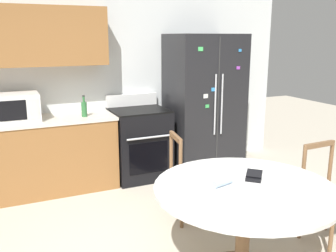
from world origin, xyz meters
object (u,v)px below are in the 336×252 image
oven_range (140,143)px  microwave (15,107)px  counter_bottle (84,109)px  dining_chair_far (191,178)px  dining_chair_right (329,197)px  refrigerator (204,103)px  candle_glass (283,192)px  wallet (254,176)px

oven_range → microwave: microwave is taller
microwave → counter_bottle: microwave is taller
dining_chair_far → dining_chair_right: 1.30m
refrigerator → oven_range: size_ratio=1.73×
dining_chair_right → candle_glass: dining_chair_right is taller
refrigerator → microwave: size_ratio=3.65×
microwave → wallet: (1.62, -2.25, -0.30)m
microwave → counter_bottle: size_ratio=2.00×
refrigerator → dining_chair_right: 2.25m
oven_range → counter_bottle: (-0.72, -0.06, 0.53)m
dining_chair_right → dining_chair_far: bearing=-46.6°
wallet → oven_range: bearing=93.8°
candle_glass → oven_range: bearing=93.2°
wallet → dining_chair_right: bearing=-0.9°
oven_range → counter_bottle: bearing=-174.9°
oven_range → dining_chair_far: bearing=-87.4°
oven_range → candle_glass: size_ratio=11.97×
refrigerator → candle_glass: bearing=-107.4°
microwave → candle_glass: size_ratio=5.68×
refrigerator → counter_bottle: (-1.65, -0.02, 0.06)m
counter_bottle → candle_glass: counter_bottle is taller
counter_bottle → dining_chair_right: counter_bottle is taller
refrigerator → microwave: 2.41m
counter_bottle → candle_glass: 2.65m
microwave → wallet: microwave is taller
refrigerator → wallet: bearing=-109.8°
dining_chair_far → dining_chair_right: bearing=55.4°
refrigerator → microwave: bearing=178.3°
counter_bottle → wallet: bearing=-68.2°
counter_bottle → wallet: counter_bottle is taller
counter_bottle → dining_chair_far: counter_bottle is taller
oven_range → counter_bottle: size_ratio=4.22×
oven_range → refrigerator: bearing=-2.9°
refrigerator → wallet: 2.32m
refrigerator → oven_range: bearing=177.1°
refrigerator → dining_chair_far: 1.63m
dining_chair_right → counter_bottle: bearing=-53.9°
counter_bottle → dining_chair_right: (1.70, -2.18, -0.56)m
oven_range → wallet: bearing=-86.2°
microwave → dining_chair_far: size_ratio=0.57×
wallet → candle_glass: bearing=-90.8°
refrigerator → dining_chair_right: refrigerator is taller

